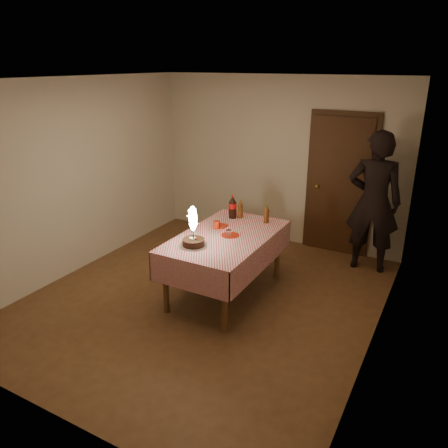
{
  "coord_description": "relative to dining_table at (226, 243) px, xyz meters",
  "views": [
    {
      "loc": [
        2.51,
        -4.07,
        2.77
      ],
      "look_at": [
        0.16,
        0.2,
        0.95
      ],
      "focal_mm": 35.0,
      "sensor_mm": 36.0,
      "label": 1
    }
  ],
  "objects": [
    {
      "name": "room_shell",
      "position": [
        -0.13,
        -0.17,
        0.97
      ],
      "size": [
        4.04,
        4.54,
        2.62
      ],
      "color": "beige",
      "rests_on": "ground"
    },
    {
      "name": "photographer",
      "position": [
        1.41,
        1.6,
        0.3
      ],
      "size": [
        0.76,
        0.55,
        1.96
      ],
      "color": "black",
      "rests_on": "ground"
    },
    {
      "name": "napkin_stack",
      "position": [
        -0.2,
        0.22,
        0.12
      ],
      "size": [
        0.15,
        0.15,
        0.02
      ],
      "primitive_type": "cube",
      "color": "#B32A14",
      "rests_on": "dining_table"
    },
    {
      "name": "birthday_cake",
      "position": [
        -0.17,
        -0.47,
        0.23
      ],
      "size": [
        0.32,
        0.32,
        0.48
      ],
      "color": "white",
      "rests_on": "dining_table"
    },
    {
      "name": "amber_bottle_left",
      "position": [
        -0.13,
        0.65,
        0.22
      ],
      "size": [
        0.06,
        0.06,
        0.26
      ],
      "color": "#603110",
      "rests_on": "dining_table"
    },
    {
      "name": "amber_bottle_right",
      "position": [
        0.26,
        0.63,
        0.22
      ],
      "size": [
        0.06,
        0.06,
        0.26
      ],
      "color": "#603110",
      "rests_on": "dining_table"
    },
    {
      "name": "clear_cup",
      "position": [
        0.06,
        -0.04,
        0.15
      ],
      "size": [
        0.07,
        0.07,
        0.09
      ],
      "primitive_type": "cylinder",
      "color": "white",
      "rests_on": "dining_table"
    },
    {
      "name": "ground",
      "position": [
        -0.16,
        -0.25,
        -0.69
      ],
      "size": [
        4.0,
        4.5,
        0.01
      ],
      "primitive_type": "cube",
      "color": "brown",
      "rests_on": "ground"
    },
    {
      "name": "red_plate",
      "position": [
        0.05,
        0.01,
        0.11
      ],
      "size": [
        0.22,
        0.22,
        0.01
      ],
      "primitive_type": "cylinder",
      "color": "#AA1E0B",
      "rests_on": "dining_table"
    },
    {
      "name": "dining_table",
      "position": [
        0.0,
        0.0,
        0.0
      ],
      "size": [
        1.02,
        1.72,
        0.79
      ],
      "color": "brown",
      "rests_on": "ground"
    },
    {
      "name": "cola_bottle",
      "position": [
        -0.22,
        0.59,
        0.26
      ],
      "size": [
        0.1,
        0.1,
        0.32
      ],
      "color": "black",
      "rests_on": "dining_table"
    },
    {
      "name": "red_cup",
      "position": [
        -0.2,
        0.13,
        0.16
      ],
      "size": [
        0.08,
        0.08,
        0.1
      ],
      "primitive_type": "cylinder",
      "color": "red",
      "rests_on": "dining_table"
    }
  ]
}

